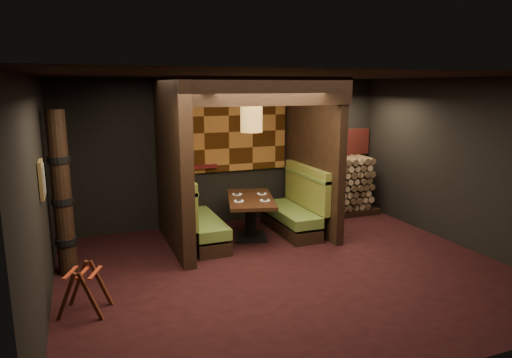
% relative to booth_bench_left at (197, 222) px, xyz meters
% --- Properties ---
extents(floor, '(6.50, 5.50, 0.02)m').
position_rel_booth_bench_left_xyz_m(floor, '(0.96, -1.65, -0.41)').
color(floor, black).
rests_on(floor, ground).
extents(ceiling, '(6.50, 5.50, 0.02)m').
position_rel_booth_bench_left_xyz_m(ceiling, '(0.96, -1.65, 2.46)').
color(ceiling, black).
rests_on(ceiling, ground).
extents(wall_back, '(6.50, 0.02, 2.85)m').
position_rel_booth_bench_left_xyz_m(wall_back, '(0.96, 1.11, 1.02)').
color(wall_back, black).
rests_on(wall_back, ground).
extents(wall_front, '(6.50, 0.02, 2.85)m').
position_rel_booth_bench_left_xyz_m(wall_front, '(0.96, -4.41, 1.02)').
color(wall_front, black).
rests_on(wall_front, ground).
extents(wall_left, '(0.02, 5.50, 2.85)m').
position_rel_booth_bench_left_xyz_m(wall_left, '(-2.30, -1.65, 1.02)').
color(wall_left, black).
rests_on(wall_left, ground).
extents(wall_right, '(0.02, 5.50, 2.85)m').
position_rel_booth_bench_left_xyz_m(wall_right, '(4.22, -1.65, 1.02)').
color(wall_right, black).
rests_on(wall_right, ground).
extents(partition_left, '(0.20, 2.20, 2.85)m').
position_rel_booth_bench_left_xyz_m(partition_left, '(-0.39, -0.00, 1.02)').
color(partition_left, black).
rests_on(partition_left, floor).
extents(partition_right, '(0.15, 2.10, 2.85)m').
position_rel_booth_bench_left_xyz_m(partition_right, '(2.26, 0.05, 1.02)').
color(partition_right, black).
rests_on(partition_right, floor).
extents(header_beam, '(2.85, 0.18, 0.44)m').
position_rel_booth_bench_left_xyz_m(header_beam, '(0.94, -0.95, 2.23)').
color(header_beam, black).
rests_on(header_beam, partition_left).
extents(tapa_back_panel, '(2.40, 0.06, 1.55)m').
position_rel_booth_bench_left_xyz_m(tapa_back_panel, '(0.94, 1.06, 1.42)').
color(tapa_back_panel, '#9A5E28').
rests_on(tapa_back_panel, wall_back).
extents(tapa_side_panel, '(0.04, 1.85, 1.45)m').
position_rel_booth_bench_left_xyz_m(tapa_side_panel, '(-0.27, 0.17, 1.45)').
color(tapa_side_panel, '#9A5E28').
rests_on(tapa_side_panel, partition_left).
extents(lacquer_shelf, '(0.60, 0.12, 0.07)m').
position_rel_booth_bench_left_xyz_m(lacquer_shelf, '(0.36, 1.00, 0.78)').
color(lacquer_shelf, '#501213').
rests_on(lacquer_shelf, wall_back).
extents(booth_bench_left, '(0.68, 1.60, 1.14)m').
position_rel_booth_bench_left_xyz_m(booth_bench_left, '(0.00, 0.00, 0.00)').
color(booth_bench_left, black).
rests_on(booth_bench_left, floor).
extents(booth_bench_right, '(0.68, 1.60, 1.14)m').
position_rel_booth_bench_left_xyz_m(booth_bench_right, '(1.89, 0.00, 0.00)').
color(booth_bench_right, black).
rests_on(booth_bench_right, floor).
extents(dining_table, '(1.14, 1.60, 0.76)m').
position_rel_booth_bench_left_xyz_m(dining_table, '(0.96, -0.09, 0.13)').
color(dining_table, black).
rests_on(dining_table, floor).
extents(place_settings, '(0.75, 0.78, 0.03)m').
position_rel_booth_bench_left_xyz_m(place_settings, '(0.96, -0.09, 0.37)').
color(place_settings, white).
rests_on(place_settings, dining_table).
extents(pendant_lamp, '(0.38, 0.38, 0.92)m').
position_rel_booth_bench_left_xyz_m(pendant_lamp, '(0.96, -0.14, 1.76)').
color(pendant_lamp, olive).
rests_on(pendant_lamp, ceiling).
extents(framed_picture, '(0.05, 0.36, 0.46)m').
position_rel_booth_bench_left_xyz_m(framed_picture, '(-2.25, -1.55, 1.22)').
color(framed_picture, olive).
rests_on(framed_picture, wall_left).
extents(luggage_rack, '(0.69, 0.60, 0.63)m').
position_rel_booth_bench_left_xyz_m(luggage_rack, '(-1.88, -1.89, -0.08)').
color(luggage_rack, '#411A0E').
rests_on(luggage_rack, floor).
extents(totem_column, '(0.31, 0.31, 2.40)m').
position_rel_booth_bench_left_xyz_m(totem_column, '(-2.09, -0.55, 0.79)').
color(totem_column, black).
rests_on(totem_column, floor).
extents(firewood_stack, '(1.73, 0.70, 1.22)m').
position_rel_booth_bench_left_xyz_m(firewood_stack, '(3.25, 0.70, 0.21)').
color(firewood_stack, black).
rests_on(firewood_stack, floor).
extents(mosaic_header, '(1.83, 0.10, 0.56)m').
position_rel_booth_bench_left_xyz_m(mosaic_header, '(3.25, 1.03, 1.10)').
color(mosaic_header, maroon).
rests_on(mosaic_header, wall_back).
extents(bay_front_post, '(0.08, 0.08, 2.85)m').
position_rel_booth_bench_left_xyz_m(bay_front_post, '(2.35, 0.31, 1.02)').
color(bay_front_post, black).
rests_on(bay_front_post, floor).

